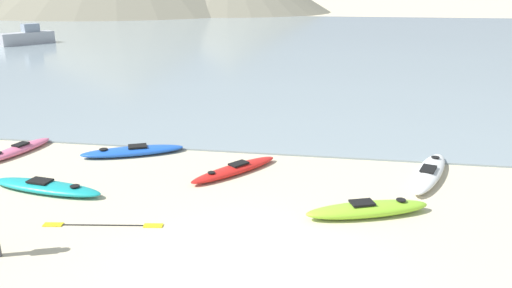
% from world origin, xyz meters
% --- Properties ---
extents(ground_plane, '(400.00, 400.00, 0.00)m').
position_xyz_m(ground_plane, '(0.00, 0.00, 0.00)').
color(ground_plane, beige).
extents(bay_water, '(160.00, 70.00, 0.06)m').
position_xyz_m(bay_water, '(0.00, 42.02, 0.03)').
color(bay_water, gray).
rests_on(bay_water, ground_plane).
extents(kayak_on_sand_0, '(2.41, 2.86, 0.29)m').
position_xyz_m(kayak_on_sand_0, '(-1.52, 5.22, 0.12)').
color(kayak_on_sand_0, red).
rests_on(kayak_on_sand_0, ground_plane).
extents(kayak_on_sand_1, '(3.46, 1.19, 0.32)m').
position_xyz_m(kayak_on_sand_1, '(-6.26, 3.04, 0.14)').
color(kayak_on_sand_1, teal).
rests_on(kayak_on_sand_1, ground_plane).
extents(kayak_on_sand_2, '(1.18, 2.77, 0.31)m').
position_xyz_m(kayak_on_sand_2, '(-8.93, 5.78, 0.13)').
color(kayak_on_sand_2, '#E5668C').
rests_on(kayak_on_sand_2, ground_plane).
extents(kayak_on_sand_4, '(1.80, 3.59, 0.36)m').
position_xyz_m(kayak_on_sand_4, '(4.08, 5.81, 0.16)').
color(kayak_on_sand_4, white).
rests_on(kayak_on_sand_4, ground_plane).
extents(kayak_on_sand_5, '(3.14, 1.72, 0.38)m').
position_xyz_m(kayak_on_sand_5, '(2.23, 2.99, 0.17)').
color(kayak_on_sand_5, '#8CCC2D').
rests_on(kayak_on_sand_5, ground_plane).
extents(kayak_on_sand_6, '(3.32, 2.06, 0.31)m').
position_xyz_m(kayak_on_sand_6, '(-5.15, 6.28, 0.13)').
color(kayak_on_sand_6, blue).
rests_on(kayak_on_sand_6, ground_plane).
extents(moored_boat_2, '(3.56, 4.72, 1.78)m').
position_xyz_m(moored_boat_2, '(-26.58, 33.41, 0.68)').
color(moored_boat_2, '#B2B2B7').
rests_on(moored_boat_2, bay_water).
extents(loose_paddle, '(2.78, 0.58, 0.03)m').
position_xyz_m(loose_paddle, '(-3.85, 1.44, 0.01)').
color(loose_paddle, black).
rests_on(loose_paddle, ground_plane).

